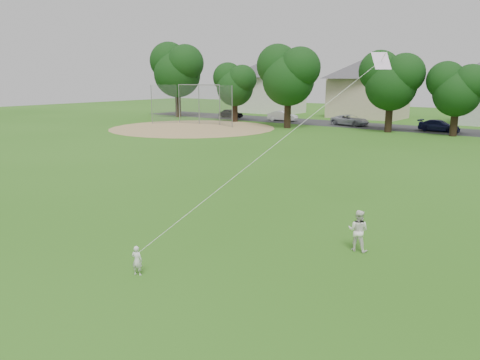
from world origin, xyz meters
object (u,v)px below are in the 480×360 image
Objects in this scene: toddler at (137,261)px; older_boy at (358,231)px; kite at (276,144)px; baseball_backstop at (197,105)px.

older_boy reaches higher than toddler.
kite is at bearing -128.64° from toddler.
baseball_backstop is (-29.43, 28.04, -1.08)m from kite.
older_boy is at bearing -147.21° from toddler.
toddler is 5.78m from kite.
toddler is 7.00m from older_boy.
baseball_backstop is (-32.05, 27.16, 1.61)m from older_boy.
baseball_backstop is at bearing -70.27° from toddler.
older_boy is at bearing -40.27° from baseball_backstop.
kite is 40.66m from baseball_backstop.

